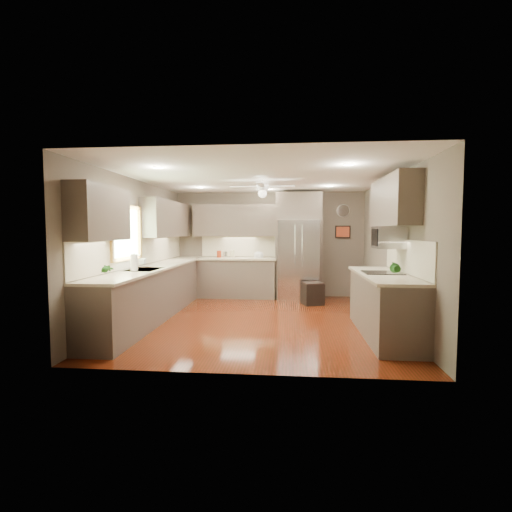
% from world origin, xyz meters
% --- Properties ---
extents(floor, '(5.00, 5.00, 0.00)m').
position_xyz_m(floor, '(0.00, 0.00, 0.00)').
color(floor, '#491E09').
rests_on(floor, ground).
extents(ceiling, '(5.00, 5.00, 0.00)m').
position_xyz_m(ceiling, '(0.00, 0.00, 2.50)').
color(ceiling, white).
rests_on(ceiling, ground).
extents(wall_back, '(4.50, 0.00, 4.50)m').
position_xyz_m(wall_back, '(0.00, 2.50, 1.25)').
color(wall_back, '#62584B').
rests_on(wall_back, ground).
extents(wall_front, '(4.50, 0.00, 4.50)m').
position_xyz_m(wall_front, '(0.00, -2.50, 1.25)').
color(wall_front, '#62584B').
rests_on(wall_front, ground).
extents(wall_left, '(0.00, 5.00, 5.00)m').
position_xyz_m(wall_left, '(-2.25, 0.00, 1.25)').
color(wall_left, '#62584B').
rests_on(wall_left, ground).
extents(wall_right, '(0.00, 5.00, 5.00)m').
position_xyz_m(wall_right, '(2.25, 0.00, 1.25)').
color(wall_right, '#62584B').
rests_on(wall_right, ground).
extents(canister_a, '(0.14, 0.14, 0.17)m').
position_xyz_m(canister_a, '(-1.18, 2.23, 1.02)').
color(canister_a, maroon).
rests_on(canister_a, back_run).
extents(canister_b, '(0.12, 0.12, 0.15)m').
position_xyz_m(canister_b, '(-1.03, 2.25, 1.01)').
color(canister_b, silver).
rests_on(canister_b, back_run).
extents(canister_c, '(0.12, 0.12, 0.16)m').
position_xyz_m(canister_c, '(-0.86, 2.26, 1.03)').
color(canister_c, '#B9B48B').
rests_on(canister_c, back_run).
extents(soap_bottle, '(0.10, 0.10, 0.21)m').
position_xyz_m(soap_bottle, '(-2.08, -0.14, 1.04)').
color(soap_bottle, white).
rests_on(soap_bottle, left_run).
extents(potted_plant_left, '(0.16, 0.12, 0.27)m').
position_xyz_m(potted_plant_left, '(-1.95, -1.76, 1.08)').
color(potted_plant_left, '#1D5418').
rests_on(potted_plant_left, left_run).
extents(potted_plant_right, '(0.17, 0.14, 0.31)m').
position_xyz_m(potted_plant_right, '(1.90, -1.44, 1.09)').
color(potted_plant_right, '#1D5418').
rests_on(potted_plant_right, right_run).
extents(bowl, '(0.28, 0.28, 0.06)m').
position_xyz_m(bowl, '(-0.23, 2.23, 0.97)').
color(bowl, '#B9B48B').
rests_on(bowl, back_run).
extents(left_run, '(0.65, 4.70, 1.45)m').
position_xyz_m(left_run, '(-1.95, 0.15, 0.48)').
color(left_run, '#50463A').
rests_on(left_run, ground).
extents(back_run, '(1.85, 0.65, 1.45)m').
position_xyz_m(back_run, '(-0.72, 2.20, 0.48)').
color(back_run, '#50463A').
rests_on(back_run, ground).
extents(uppers, '(4.50, 4.70, 0.95)m').
position_xyz_m(uppers, '(-0.74, 0.71, 1.87)').
color(uppers, '#50463A').
rests_on(uppers, wall_left).
extents(window, '(0.05, 1.12, 0.92)m').
position_xyz_m(window, '(-2.22, -0.50, 1.55)').
color(window, '#BFF2B2').
rests_on(window, wall_left).
extents(sink, '(0.50, 0.70, 0.32)m').
position_xyz_m(sink, '(-1.93, -0.50, 0.91)').
color(sink, silver).
rests_on(sink, left_run).
extents(refrigerator, '(1.06, 0.75, 2.45)m').
position_xyz_m(refrigerator, '(0.70, 2.16, 1.19)').
color(refrigerator, silver).
rests_on(refrigerator, ground).
extents(right_run, '(0.70, 2.20, 1.45)m').
position_xyz_m(right_run, '(1.93, -0.80, 0.48)').
color(right_run, '#50463A').
rests_on(right_run, ground).
extents(microwave, '(0.43, 0.55, 0.34)m').
position_xyz_m(microwave, '(2.03, -0.55, 1.48)').
color(microwave, silver).
rests_on(microwave, wall_right).
extents(ceiling_fan, '(1.18, 1.18, 0.32)m').
position_xyz_m(ceiling_fan, '(-0.00, 0.30, 2.33)').
color(ceiling_fan, white).
rests_on(ceiling_fan, ceiling).
extents(recessed_lights, '(2.84, 3.14, 0.01)m').
position_xyz_m(recessed_lights, '(-0.04, 0.40, 2.49)').
color(recessed_lights, white).
rests_on(recessed_lights, ceiling).
extents(wall_clock, '(0.30, 0.03, 0.30)m').
position_xyz_m(wall_clock, '(1.75, 2.48, 2.05)').
color(wall_clock, white).
rests_on(wall_clock, wall_back).
extents(framed_print, '(0.36, 0.03, 0.30)m').
position_xyz_m(framed_print, '(1.75, 2.48, 1.55)').
color(framed_print, black).
rests_on(framed_print, wall_back).
extents(stool, '(0.51, 0.51, 0.48)m').
position_xyz_m(stool, '(0.99, 1.48, 0.24)').
color(stool, black).
rests_on(stool, ground).
extents(paper_towel, '(0.11, 0.11, 0.28)m').
position_xyz_m(paper_towel, '(-1.95, -0.83, 1.08)').
color(paper_towel, white).
rests_on(paper_towel, left_run).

